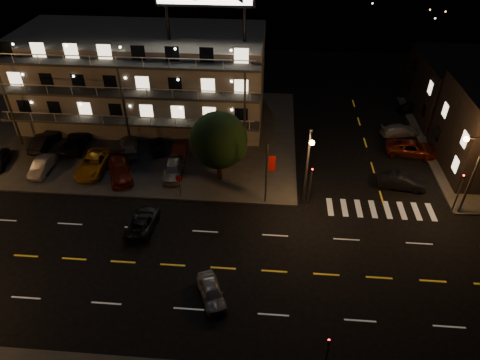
# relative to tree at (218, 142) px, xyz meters

# --- Properties ---
(ground) EXTENTS (140.00, 140.00, 0.00)m
(ground) POSITION_rel_tree_xyz_m (-0.31, -11.66, -4.40)
(ground) COLOR black
(ground) RESTS_ON ground
(curb_nw) EXTENTS (44.00, 24.00, 0.15)m
(curb_nw) POSITION_rel_tree_xyz_m (-14.31, 8.34, -4.33)
(curb_nw) COLOR #333331
(curb_nw) RESTS_ON ground
(motel) EXTENTS (28.00, 13.80, 18.10)m
(motel) POSITION_rel_tree_xyz_m (-10.26, 12.22, 0.94)
(motel) COLOR gray
(motel) RESTS_ON ground
(side_bldg_back) EXTENTS (14.06, 12.00, 7.00)m
(side_bldg_back) POSITION_rel_tree_xyz_m (29.68, 16.34, -0.90)
(side_bldg_back) COLOR black
(side_bldg_back) RESTS_ON ground
(streetlight_nc) EXTENTS (0.44, 1.92, 8.00)m
(streetlight_nc) POSITION_rel_tree_xyz_m (8.19, -3.73, 0.56)
(streetlight_nc) COLOR #2D2D30
(streetlight_nc) RESTS_ON ground
(streetlight_ne) EXTENTS (1.92, 0.44, 8.00)m
(streetlight_ne) POSITION_rel_tree_xyz_m (21.82, -3.36, 0.56)
(streetlight_ne) COLOR #2D2D30
(streetlight_ne) RESTS_ON ground
(signal_nw) EXTENTS (0.20, 0.27, 4.60)m
(signal_nw) POSITION_rel_tree_xyz_m (8.69, -3.17, -1.84)
(signal_nw) COLOR #2D2D30
(signal_nw) RESTS_ON ground
(signal_sw) EXTENTS (0.20, 0.27, 4.60)m
(signal_sw) POSITION_rel_tree_xyz_m (8.69, -20.16, -1.84)
(signal_sw) COLOR #2D2D30
(signal_sw) RESTS_ON ground
(signal_ne) EXTENTS (0.27, 0.20, 4.60)m
(signal_ne) POSITION_rel_tree_xyz_m (21.69, -3.16, -1.84)
(signal_ne) COLOR #2D2D30
(signal_ne) RESTS_ON ground
(banner_north) EXTENTS (0.83, 0.16, 6.40)m
(banner_north) POSITION_rel_tree_xyz_m (4.77, -3.26, -0.98)
(banner_north) COLOR #2D2D30
(banner_north) RESTS_ON ground
(stop_sign) EXTENTS (0.91, 0.11, 2.61)m
(stop_sign) POSITION_rel_tree_xyz_m (-3.31, -3.09, -2.69)
(stop_sign) COLOR #2D2D30
(stop_sign) RESTS_ON ground
(tree) EXTENTS (5.69, 5.48, 7.16)m
(tree) POSITION_rel_tree_xyz_m (0.00, 0.00, 0.00)
(tree) COLOR black
(tree) RESTS_ON curb_nw
(lot_car_1) EXTENTS (1.52, 4.08, 1.33)m
(lot_car_1) POSITION_rel_tree_xyz_m (-18.10, -0.35, -3.59)
(lot_car_1) COLOR gray
(lot_car_1) RESTS_ON curb_nw
(lot_car_2) EXTENTS (2.53, 5.47, 1.52)m
(lot_car_2) POSITION_rel_tree_xyz_m (-12.98, 0.40, -3.49)
(lot_car_2) COLOR orange
(lot_car_2) RESTS_ON curb_nw
(lot_car_3) EXTENTS (4.04, 5.71, 1.54)m
(lot_car_3) POSITION_rel_tree_xyz_m (-9.92, -0.46, -3.49)
(lot_car_3) COLOR #5E1B0D
(lot_car_3) RESTS_ON curb_nw
(lot_car_4) EXTENTS (2.11, 4.57, 1.52)m
(lot_car_4) POSITION_rel_tree_xyz_m (-4.66, 0.08, -3.49)
(lot_car_4) COLOR gray
(lot_car_4) RESTS_ON curb_nw
(lot_car_5) EXTENTS (1.97, 4.79, 1.54)m
(lot_car_5) POSITION_rel_tree_xyz_m (-19.88, 4.30, -3.48)
(lot_car_5) COLOR black
(lot_car_5) RESTS_ON curb_nw
(lot_car_6) EXTENTS (2.79, 5.29, 1.42)m
(lot_car_6) POSITION_rel_tree_xyz_m (-16.50, 4.30, -3.55)
(lot_car_6) COLOR black
(lot_car_6) RESTS_ON curb_nw
(lot_car_7) EXTENTS (3.42, 5.21, 1.40)m
(lot_car_7) POSITION_rel_tree_xyz_m (-10.38, 4.13, -3.55)
(lot_car_7) COLOR gray
(lot_car_7) RESTS_ON curb_nw
(lot_car_8) EXTENTS (2.45, 3.89, 1.23)m
(lot_car_8) POSITION_rel_tree_xyz_m (-7.33, 4.59, -3.64)
(lot_car_8) COLOR black
(lot_car_8) RESTS_ON curb_nw
(lot_car_9) EXTENTS (1.68, 4.16, 1.35)m
(lot_car_9) POSITION_rel_tree_xyz_m (-4.67, 4.08, -3.58)
(lot_car_9) COLOR #5E1B0D
(lot_car_9) RESTS_ON curb_nw
(side_car_0) EXTENTS (4.59, 2.17, 1.45)m
(side_car_0) POSITION_rel_tree_xyz_m (17.80, 0.06, -3.68)
(side_car_0) COLOR black
(side_car_0) RESTS_ON ground
(side_car_1) EXTENTS (5.75, 3.28, 1.51)m
(side_car_1) POSITION_rel_tree_xyz_m (20.21, 6.29, -3.65)
(side_car_1) COLOR #5E1B0D
(side_car_1) RESTS_ON ground
(side_car_2) EXTENTS (4.85, 2.93, 1.31)m
(side_car_2) POSITION_rel_tree_xyz_m (19.86, 10.39, -3.75)
(side_car_2) COLOR gray
(side_car_2) RESTS_ON ground
(side_car_3) EXTENTS (4.02, 2.74, 1.27)m
(side_car_3) POSITION_rel_tree_xyz_m (22.61, 16.51, -3.77)
(side_car_3) COLOR black
(side_car_3) RESTS_ON ground
(road_car_east) EXTENTS (2.87, 4.07, 1.29)m
(road_car_east) POSITION_rel_tree_xyz_m (1.18, -14.55, -3.76)
(road_car_east) COLOR gray
(road_car_east) RESTS_ON ground
(road_car_west) EXTENTS (2.37, 4.66, 1.26)m
(road_car_west) POSITION_rel_tree_xyz_m (-5.74, -7.50, -3.77)
(road_car_west) COLOR black
(road_car_west) RESTS_ON ground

